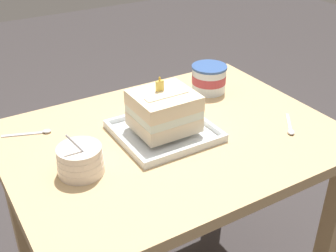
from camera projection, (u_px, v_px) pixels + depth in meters
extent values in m
cube|color=tan|center=(172.00, 140.00, 1.36)|extent=(1.01, 0.76, 0.04)
cube|color=tan|center=(330.00, 234.00, 1.51)|extent=(0.06, 0.06, 0.68)
cube|color=tan|center=(20.00, 217.00, 1.58)|extent=(0.06, 0.06, 0.68)
cube|color=tan|center=(219.00, 148.00, 1.98)|extent=(0.06, 0.06, 0.68)
cube|color=silver|center=(164.00, 133.00, 1.36)|extent=(0.29, 0.28, 0.01)
cube|color=silver|center=(187.00, 150.00, 1.25)|extent=(0.29, 0.01, 0.02)
cube|color=silver|center=(144.00, 112.00, 1.45)|extent=(0.29, 0.01, 0.02)
cube|color=silver|center=(124.00, 142.00, 1.29)|extent=(0.01, 0.25, 0.02)
cube|color=silver|center=(201.00, 118.00, 1.41)|extent=(0.01, 0.25, 0.02)
cube|color=beige|center=(164.00, 121.00, 1.34)|extent=(0.18, 0.17, 0.04)
cube|color=silver|center=(164.00, 111.00, 1.32)|extent=(0.18, 0.17, 0.03)
cube|color=beige|center=(164.00, 100.00, 1.30)|extent=(0.18, 0.17, 0.04)
cube|color=beige|center=(166.00, 95.00, 1.28)|extent=(0.14, 0.03, 0.00)
cube|color=#EFC64C|center=(160.00, 86.00, 1.30)|extent=(0.02, 0.01, 0.03)
ellipsoid|color=yellow|center=(160.00, 79.00, 1.29)|extent=(0.01, 0.01, 0.01)
cylinder|color=silver|center=(81.00, 168.00, 1.18)|extent=(0.13, 0.13, 0.02)
cylinder|color=silver|center=(81.00, 163.00, 1.17)|extent=(0.12, 0.12, 0.02)
cylinder|color=silver|center=(80.00, 157.00, 1.16)|extent=(0.12, 0.12, 0.02)
cylinder|color=silver|center=(79.00, 152.00, 1.15)|extent=(0.12, 0.12, 0.02)
cylinder|color=silver|center=(77.00, 146.00, 1.12)|extent=(0.05, 0.03, 0.07)
cylinder|color=white|center=(209.00, 79.00, 1.61)|extent=(0.12, 0.12, 0.09)
cylinder|color=#B23D47|center=(209.00, 78.00, 1.60)|extent=(0.13, 0.13, 0.03)
cylinder|color=#345797|center=(209.00, 67.00, 1.58)|extent=(0.13, 0.13, 0.01)
ellipsoid|color=silver|center=(47.00, 131.00, 1.36)|extent=(0.03, 0.03, 0.01)
cube|color=silver|center=(22.00, 134.00, 1.35)|extent=(0.12, 0.05, 0.00)
ellipsoid|color=silver|center=(291.00, 132.00, 1.36)|extent=(0.04, 0.04, 0.01)
cube|color=silver|center=(289.00, 122.00, 1.42)|extent=(0.08, 0.09, 0.00)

